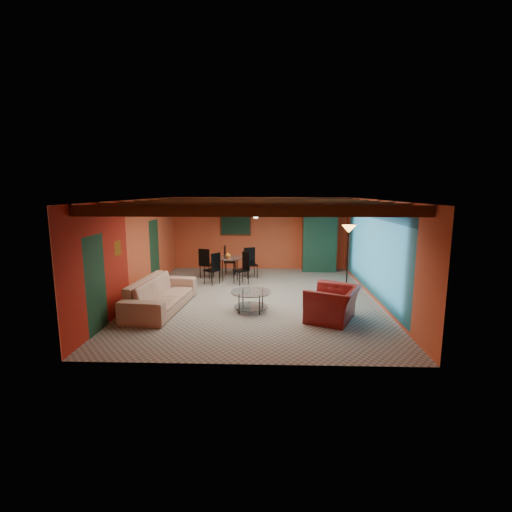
{
  "coord_description": "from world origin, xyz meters",
  "views": [
    {
      "loc": [
        0.35,
        -9.94,
        2.94
      ],
      "look_at": [
        0.0,
        0.2,
        1.15
      ],
      "focal_mm": 26.07,
      "sensor_mm": 36.0,
      "label": 1
    }
  ],
  "objects_px": {
    "sofa": "(161,294)",
    "potted_plant": "(320,208)",
    "coffee_table": "(251,301)",
    "dining_table": "(228,264)",
    "floor_lamp": "(348,259)",
    "armchair": "(333,304)",
    "vase": "(228,246)",
    "armoire": "(319,243)"
  },
  "relations": [
    {
      "from": "armoire",
      "to": "vase",
      "type": "distance_m",
      "value": 3.54
    },
    {
      "from": "armchair",
      "to": "coffee_table",
      "type": "height_order",
      "value": "armchair"
    },
    {
      "from": "coffee_table",
      "to": "floor_lamp",
      "type": "bearing_deg",
      "value": 35.03
    },
    {
      "from": "dining_table",
      "to": "potted_plant",
      "type": "height_order",
      "value": "potted_plant"
    },
    {
      "from": "sofa",
      "to": "coffee_table",
      "type": "height_order",
      "value": "sofa"
    },
    {
      "from": "coffee_table",
      "to": "floor_lamp",
      "type": "height_order",
      "value": "floor_lamp"
    },
    {
      "from": "coffee_table",
      "to": "sofa",
      "type": "bearing_deg",
      "value": 177.77
    },
    {
      "from": "dining_table",
      "to": "vase",
      "type": "bearing_deg",
      "value": 0.0
    },
    {
      "from": "coffee_table",
      "to": "potted_plant",
      "type": "xyz_separation_m",
      "value": [
        2.28,
        4.83,
        2.08
      ]
    },
    {
      "from": "armoire",
      "to": "sofa",
      "type": "bearing_deg",
      "value": -133.31
    },
    {
      "from": "sofa",
      "to": "floor_lamp",
      "type": "xyz_separation_m",
      "value": [
        4.98,
        1.82,
        0.6
      ]
    },
    {
      "from": "sofa",
      "to": "vase",
      "type": "relative_size",
      "value": 13.88
    },
    {
      "from": "dining_table",
      "to": "floor_lamp",
      "type": "distance_m",
      "value": 3.94
    },
    {
      "from": "armoire",
      "to": "floor_lamp",
      "type": "xyz_separation_m",
      "value": [
        0.45,
        -2.92,
        -0.05
      ]
    },
    {
      "from": "dining_table",
      "to": "floor_lamp",
      "type": "xyz_separation_m",
      "value": [
        3.65,
        -1.4,
        0.47
      ]
    },
    {
      "from": "armoire",
      "to": "vase",
      "type": "relative_size",
      "value": 10.8
    },
    {
      "from": "sofa",
      "to": "armchair",
      "type": "bearing_deg",
      "value": -93.94
    },
    {
      "from": "dining_table",
      "to": "armoire",
      "type": "xyz_separation_m",
      "value": [
        3.2,
        1.52,
        0.52
      ]
    },
    {
      "from": "floor_lamp",
      "to": "potted_plant",
      "type": "bearing_deg",
      "value": 98.76
    },
    {
      "from": "dining_table",
      "to": "vase",
      "type": "xyz_separation_m",
      "value": [
        0.0,
        0.0,
        0.61
      ]
    },
    {
      "from": "dining_table",
      "to": "floor_lamp",
      "type": "bearing_deg",
      "value": -21.0
    },
    {
      "from": "coffee_table",
      "to": "vase",
      "type": "distance_m",
      "value": 3.55
    },
    {
      "from": "potted_plant",
      "to": "vase",
      "type": "height_order",
      "value": "potted_plant"
    },
    {
      "from": "coffee_table",
      "to": "dining_table",
      "type": "relative_size",
      "value": 0.5
    },
    {
      "from": "dining_table",
      "to": "floor_lamp",
      "type": "relative_size",
      "value": 1.0
    },
    {
      "from": "armoire",
      "to": "floor_lamp",
      "type": "relative_size",
      "value": 1.05
    },
    {
      "from": "coffee_table",
      "to": "floor_lamp",
      "type": "relative_size",
      "value": 0.5
    },
    {
      "from": "dining_table",
      "to": "armoire",
      "type": "bearing_deg",
      "value": 25.39
    },
    {
      "from": "sofa",
      "to": "armchair",
      "type": "xyz_separation_m",
      "value": [
        4.16,
        -0.68,
        0.0
      ]
    },
    {
      "from": "armoire",
      "to": "floor_lamp",
      "type": "distance_m",
      "value": 2.95
    },
    {
      "from": "armchair",
      "to": "armoire",
      "type": "bearing_deg",
      "value": -159.04
    },
    {
      "from": "dining_table",
      "to": "potted_plant",
      "type": "relative_size",
      "value": 3.84
    },
    {
      "from": "sofa",
      "to": "floor_lamp",
      "type": "bearing_deg",
      "value": -64.56
    },
    {
      "from": "floor_lamp",
      "to": "vase",
      "type": "bearing_deg",
      "value": 159.0
    },
    {
      "from": "sofa",
      "to": "coffee_table",
      "type": "distance_m",
      "value": 2.26
    },
    {
      "from": "sofa",
      "to": "armchair",
      "type": "height_order",
      "value": "armchair"
    },
    {
      "from": "armchair",
      "to": "vase",
      "type": "relative_size",
      "value": 6.27
    },
    {
      "from": "sofa",
      "to": "potted_plant",
      "type": "distance_m",
      "value": 6.84
    },
    {
      "from": "coffee_table",
      "to": "vase",
      "type": "xyz_separation_m",
      "value": [
        -0.92,
        3.31,
        0.87
      ]
    },
    {
      "from": "sofa",
      "to": "vase",
      "type": "bearing_deg",
      "value": -17.14
    },
    {
      "from": "potted_plant",
      "to": "vase",
      "type": "relative_size",
      "value": 2.69
    },
    {
      "from": "sofa",
      "to": "armoire",
      "type": "xyz_separation_m",
      "value": [
        4.53,
        4.74,
        0.65
      ]
    }
  ]
}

